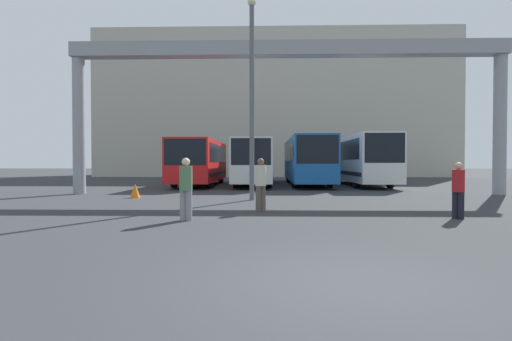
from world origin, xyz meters
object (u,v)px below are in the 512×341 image
object	(u,v)px
bus_slot_1	(254,160)
lamp_post	(252,90)
pedestrian_mid_left	(458,189)
bus_slot_0	(200,160)
traffic_cone	(135,191)
pedestrian_near_center	(186,187)
bus_slot_3	(361,158)
bus_slot_2	(306,159)
pedestrian_far_center	(261,183)

from	to	relation	value
bus_slot_1	lamp_post	size ratio (longest dim) A/B	1.47
pedestrian_mid_left	lamp_post	world-z (taller)	lamp_post
bus_slot_0	traffic_cone	world-z (taller)	bus_slot_0
pedestrian_near_center	lamp_post	size ratio (longest dim) A/B	0.20
bus_slot_3	pedestrian_near_center	bearing A→B (deg)	-117.29
bus_slot_0	bus_slot_3	size ratio (longest dim) A/B	0.92
bus_slot_2	traffic_cone	xyz separation A→B (m)	(-8.70, -10.90, -1.54)
bus_slot_3	lamp_post	world-z (taller)	lamp_post
pedestrian_near_center	traffic_cone	distance (m)	7.77
traffic_cone	lamp_post	world-z (taller)	lamp_post
bus_slot_1	pedestrian_far_center	bearing A→B (deg)	-87.48
lamp_post	bus_slot_2	bearing A→B (deg)	73.62
bus_slot_2	pedestrian_near_center	world-z (taller)	bus_slot_2
pedestrian_mid_left	lamp_post	distance (m)	8.94
bus_slot_1	pedestrian_mid_left	world-z (taller)	bus_slot_1
lamp_post	traffic_cone	bearing A→B (deg)	170.63
pedestrian_mid_left	bus_slot_1	bearing A→B (deg)	155.21
bus_slot_1	traffic_cone	distance (m)	12.06
bus_slot_1	bus_slot_3	xyz separation A→B (m)	(7.43, -0.75, 0.16)
bus_slot_0	lamp_post	world-z (taller)	lamp_post
pedestrian_near_center	lamp_post	distance (m)	7.19
bus_slot_0	bus_slot_3	distance (m)	11.15
bus_slot_2	bus_slot_3	xyz separation A→B (m)	(3.71, -0.76, 0.06)
bus_slot_0	bus_slot_2	distance (m)	7.52
bus_slot_1	bus_slot_2	world-z (taller)	bus_slot_2
bus_slot_1	bus_slot_3	bearing A→B (deg)	-5.74
pedestrian_near_center	bus_slot_3	bearing A→B (deg)	-104.00
pedestrian_far_center	lamp_post	bearing A→B (deg)	66.87
pedestrian_near_center	pedestrian_far_center	bearing A→B (deg)	-119.58
bus_slot_1	pedestrian_mid_left	distance (m)	18.34
bus_slot_1	pedestrian_far_center	world-z (taller)	bus_slot_1
pedestrian_mid_left	pedestrian_near_center	bearing A→B (deg)	-131.00
bus_slot_0	bus_slot_1	world-z (taller)	bus_slot_1
bus_slot_2	pedestrian_mid_left	bearing A→B (deg)	-81.66
bus_slot_1	pedestrian_far_center	xyz separation A→B (m)	(0.68, -15.55, -0.85)
bus_slot_3	pedestrian_near_center	distance (m)	19.11
traffic_cone	pedestrian_mid_left	bearing A→B (deg)	-29.43
bus_slot_1	pedestrian_near_center	distance (m)	17.78
pedestrian_mid_left	traffic_cone	xyz separation A→B (m)	(-11.23, 6.34, -0.52)
bus_slot_3	pedestrian_near_center	world-z (taller)	bus_slot_3
bus_slot_0	pedestrian_near_center	size ratio (longest dim) A/B	5.95
bus_slot_0	bus_slot_2	size ratio (longest dim) A/B	0.81
bus_slot_3	pedestrian_mid_left	size ratio (longest dim) A/B	6.92
bus_slot_3	pedestrian_near_center	size ratio (longest dim) A/B	6.43
pedestrian_near_center	pedestrian_mid_left	bearing A→B (deg)	-162.99
bus_slot_1	pedestrian_mid_left	size ratio (longest dim) A/B	7.86
bus_slot_2	lamp_post	size ratio (longest dim) A/B	1.47
bus_slot_2	traffic_cone	distance (m)	14.03
bus_slot_0	pedestrian_mid_left	xyz separation A→B (m)	(9.95, -16.06, -0.90)
bus_slot_0	traffic_cone	bearing A→B (deg)	-97.48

